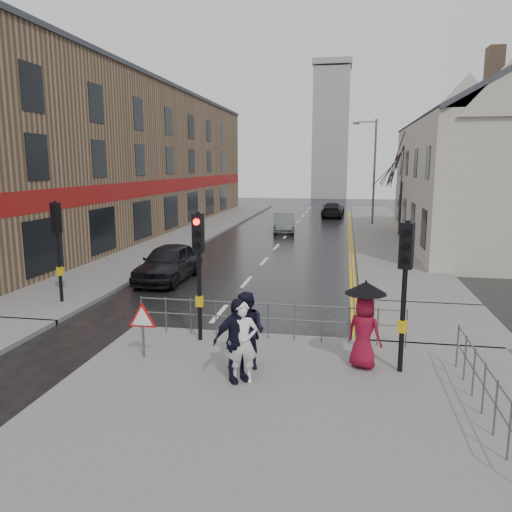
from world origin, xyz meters
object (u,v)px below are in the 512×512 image
at_px(pedestrian_b, 248,331).
at_px(pedestrian_d, 236,340).
at_px(car_parked, 169,263).
at_px(car_mid, 284,223).
at_px(pedestrian_a, 243,342).
at_px(pedestrian_with_umbrella, 365,321).

bearing_deg(pedestrian_b, pedestrian_d, -76.17).
bearing_deg(car_parked, car_mid, 81.71).
bearing_deg(car_mid, car_parked, -107.60).
relative_size(pedestrian_b, pedestrian_d, 0.97).
height_order(car_parked, car_mid, car_parked).
relative_size(pedestrian_a, car_mid, 0.42).
height_order(pedestrian_b, car_parked, pedestrian_b).
distance_m(pedestrian_with_umbrella, pedestrian_d, 2.96).
bearing_deg(pedestrian_d, car_mid, 56.47).
xyz_separation_m(pedestrian_b, car_mid, (-2.17, 24.43, -0.34)).
distance_m(car_parked, car_mid, 16.08).
xyz_separation_m(pedestrian_a, car_mid, (-2.21, 25.17, -0.33)).
bearing_deg(pedestrian_d, pedestrian_a, -48.33).
height_order(pedestrian_b, pedestrian_d, pedestrian_d).
distance_m(pedestrian_with_umbrella, car_parked, 11.11).
distance_m(pedestrian_a, pedestrian_d, 0.14).
height_order(pedestrian_a, car_mid, pedestrian_a).
xyz_separation_m(pedestrian_a, pedestrian_with_umbrella, (2.55, 1.24, 0.23)).
distance_m(pedestrian_with_umbrella, car_mid, 24.40).
height_order(pedestrian_with_umbrella, pedestrian_d, pedestrian_with_umbrella).
bearing_deg(pedestrian_with_umbrella, pedestrian_a, -154.05).
xyz_separation_m(pedestrian_with_umbrella, car_mid, (-4.77, 23.93, -0.56)).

